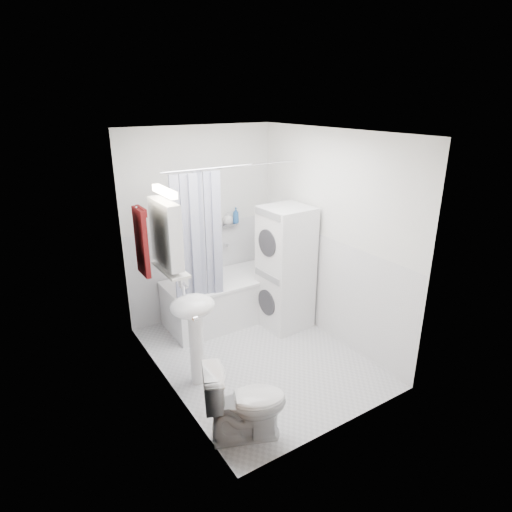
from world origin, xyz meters
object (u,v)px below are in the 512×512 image
washer_dryer (285,268)px  toilet (245,403)px  sink (194,320)px  bathtub (225,297)px

washer_dryer → toilet: size_ratio=2.20×
sink → toilet: sink is taller
sink → washer_dryer: bearing=18.5°
washer_dryer → toilet: bearing=-137.6°
washer_dryer → sink: bearing=-163.6°
toilet → bathtub: bearing=-1.6°
bathtub → washer_dryer: 0.88m
sink → washer_dryer: (1.43, 0.48, 0.06)m
sink → toilet: (0.03, -0.89, -0.37)m
bathtub → toilet: 2.05m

